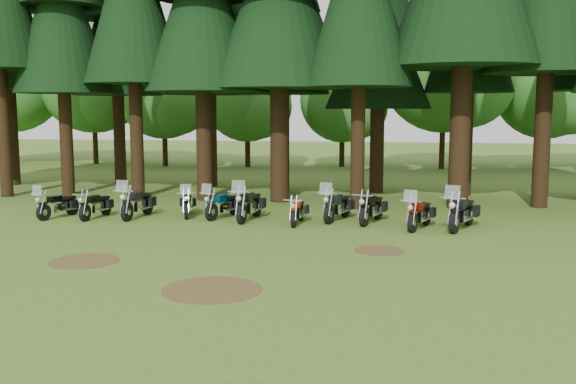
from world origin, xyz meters
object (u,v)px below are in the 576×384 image
object	(u,v)px
motorcycle_2	(137,204)
motorcycle_7	(337,207)
motorcycle_6	(297,212)
motorcycle_10	(462,213)
motorcycle_5	(249,206)
motorcycle_8	(372,209)
motorcycle_4	(223,206)
motorcycle_9	(420,215)
motorcycle_3	(187,204)
motorcycle_0	(58,206)
motorcycle_1	(96,206)

from	to	relation	value
motorcycle_2	motorcycle_7	bearing A→B (deg)	8.60
motorcycle_6	motorcycle_10	xyz separation A→B (m)	(5.45, -0.13, 0.11)
motorcycle_5	motorcycle_8	xyz separation A→B (m)	(4.29, 0.18, -0.04)
motorcycle_2	motorcycle_7	distance (m)	7.21
motorcycle_4	motorcycle_9	size ratio (longest dim) A/B	0.96
motorcycle_8	motorcycle_3	bearing A→B (deg)	-167.18
motorcycle_0	motorcycle_5	world-z (taller)	motorcycle_5
motorcycle_0	motorcycle_9	xyz separation A→B (m)	(12.83, -0.05, 0.04)
motorcycle_1	motorcycle_8	distance (m)	9.86
motorcycle_5	motorcycle_10	size ratio (longest dim) A/B	1.01
motorcycle_1	motorcycle_4	size ratio (longest dim) A/B	0.98
motorcycle_2	motorcycle_6	world-z (taller)	motorcycle_2
motorcycle_7	motorcycle_1	bearing A→B (deg)	-157.55
motorcycle_0	motorcycle_5	distance (m)	6.97
motorcycle_5	motorcycle_7	bearing A→B (deg)	13.55
motorcycle_3	motorcycle_5	bearing A→B (deg)	-26.70
motorcycle_4	motorcycle_6	world-z (taller)	motorcycle_4
motorcycle_7	motorcycle_6	bearing A→B (deg)	-128.96
motorcycle_5	motorcycle_7	size ratio (longest dim) A/B	1.07
motorcycle_5	motorcycle_8	size ratio (longest dim) A/B	1.10
motorcycle_5	motorcycle_1	bearing A→B (deg)	-169.50
motorcycle_7	motorcycle_2	bearing A→B (deg)	-158.90
motorcycle_1	motorcycle_4	distance (m)	4.59
motorcycle_2	motorcycle_3	distance (m)	1.79
motorcycle_0	motorcycle_1	xyz separation A→B (m)	(1.39, 0.16, -0.00)
motorcycle_0	motorcycle_7	size ratio (longest dim) A/B	0.89
motorcycle_0	motorcycle_3	distance (m)	4.64
motorcycle_4	motorcycle_10	distance (m)	8.32
motorcycle_4	motorcycle_5	world-z (taller)	motorcycle_5
motorcycle_3	motorcycle_4	xyz separation A→B (m)	(1.41, -0.17, 0.02)
motorcycle_4	motorcycle_10	xyz separation A→B (m)	(8.27, -0.89, 0.08)
motorcycle_9	motorcycle_10	xyz separation A→B (m)	(1.35, 0.11, 0.06)
motorcycle_2	motorcycle_10	world-z (taller)	motorcycle_10
motorcycle_8	motorcycle_4	bearing A→B (deg)	-165.99
motorcycle_7	motorcycle_8	size ratio (longest dim) A/B	1.02
motorcycle_1	motorcycle_5	size ratio (longest dim) A/B	0.84
motorcycle_1	motorcycle_4	xyz separation A→B (m)	(4.52, 0.79, 0.02)
motorcycle_3	motorcycle_8	distance (m)	6.74
motorcycle_9	motorcycle_5	bearing A→B (deg)	-167.77
motorcycle_3	motorcycle_4	bearing A→B (deg)	-22.61
motorcycle_4	motorcycle_10	size ratio (longest dim) A/B	0.86
motorcycle_3	motorcycle_9	xyz separation A→B (m)	(8.33, -1.18, 0.04)
motorcycle_1	motorcycle_9	distance (m)	11.44
motorcycle_2	motorcycle_8	bearing A→B (deg)	6.17
motorcycle_10	motorcycle_3	bearing A→B (deg)	-165.17
motorcycle_0	motorcycle_8	bearing A→B (deg)	18.88
motorcycle_5	motorcycle_7	distance (m)	3.11
motorcycle_10	motorcycle_7	bearing A→B (deg)	-172.72
motorcycle_1	motorcycle_5	world-z (taller)	motorcycle_5
motorcycle_2	motorcycle_3	xyz separation A→B (m)	(1.67, 0.64, -0.06)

